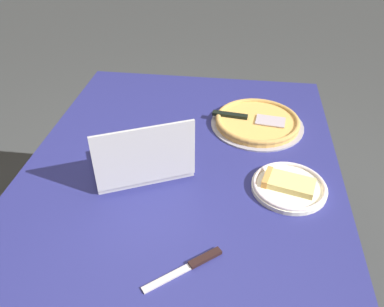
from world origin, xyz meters
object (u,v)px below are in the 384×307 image
Objects in this scene: dining_table at (183,181)px; pizza_plate at (289,186)px; laptop at (142,160)px; pizza_tray at (257,121)px; table_knife at (191,265)px.

dining_table is 5.66× the size of pizza_plate.
laptop is 1.62× the size of pizza_plate.
dining_table is 0.19m from laptop.
pizza_plate reaches higher than pizza_tray.
pizza_tray is at bearing 166.52° from table_knife.
pizza_tray is at bearing 136.54° from dining_table.
pizza_tray is 1.93× the size of table_knife.
laptop is 0.48m from pizza_tray.
table_knife is at bearing -13.48° from pizza_tray.
pizza_plate is at bearing 15.00° from pizza_tray.
pizza_tray is (-0.32, 0.36, -0.03)m from laptop.
laptop is (0.06, -0.12, 0.13)m from dining_table.
pizza_plate is 0.65× the size of pizza_tray.
dining_table is at bearing -168.39° from table_knife.
table_knife is at bearing 11.61° from dining_table.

